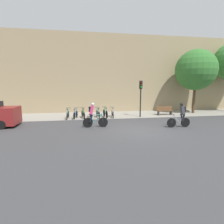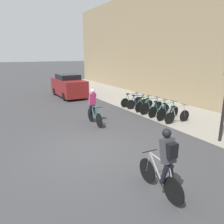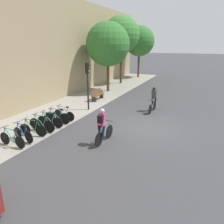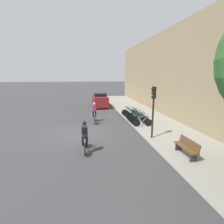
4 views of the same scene
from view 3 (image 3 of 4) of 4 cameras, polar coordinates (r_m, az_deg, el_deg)
ground at (r=13.01m, az=9.33°, el=-4.13°), size 200.00×200.00×0.00m
kerb_strip at (r=15.95m, az=-14.75°, el=-0.35°), size 44.00×4.50×0.01m
building_facade at (r=16.96m, az=-22.94°, el=14.89°), size 44.00×0.60×8.70m
cyclist_pink at (r=10.61m, az=-2.50°, el=-3.51°), size 1.81×0.46×1.79m
cyclist_grey at (r=15.98m, az=10.81°, el=3.47°), size 1.74×0.46×1.78m
parked_bike_0 at (r=11.54m, az=-24.64°, el=-6.41°), size 0.46×1.65×0.95m
parked_bike_1 at (r=11.96m, az=-22.21°, el=-5.28°), size 0.48×1.56×0.95m
parked_bike_2 at (r=12.40m, az=-19.94°, el=-4.17°), size 0.47×1.58×0.95m
parked_bike_3 at (r=12.86m, az=-17.85°, el=-3.07°), size 0.46×1.74×0.99m
parked_bike_4 at (r=13.35m, az=-15.89°, el=-2.22°), size 0.46×1.70×0.96m
parked_bike_5 at (r=13.84m, az=-14.10°, el=-1.27°), size 0.46×1.73×0.98m
parked_bike_6 at (r=14.37m, az=-12.42°, el=-0.57°), size 0.46×1.62×0.94m
traffic_light_pole at (r=15.91m, az=-6.38°, el=8.94°), size 0.26×0.30×3.45m
bench at (r=19.08m, az=-3.86°, el=4.57°), size 1.70×0.44×0.89m
street_tree_0 at (r=22.22m, az=-1.10°, el=17.27°), size 4.28×4.28×6.78m
street_tree_1 at (r=27.02m, az=2.47°, el=19.61°), size 4.23×4.23×7.84m
street_tree_2 at (r=32.22m, az=7.19°, el=17.90°), size 4.16×4.16×7.08m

